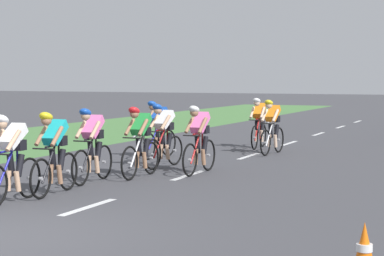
# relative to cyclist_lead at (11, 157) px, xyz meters

# --- Properties ---
(grass_verge) EXTENTS (7.00, 60.00, 0.01)m
(grass_verge) POSITION_rel_cyclist_lead_xyz_m (-7.19, 11.84, -0.78)
(grass_verge) COLOR #4C7F42
(grass_verge) RESTS_ON ground
(lane_markings_centre) EXTENTS (0.14, 29.60, 0.01)m
(lane_markings_centre) POSITION_rel_cyclist_lead_xyz_m (1.39, 10.21, -0.78)
(lane_markings_centre) COLOR white
(lane_markings_centre) RESTS_ON ground
(cyclist_lead) EXTENTS (0.44, 1.72, 1.56)m
(cyclist_lead) POSITION_rel_cyclist_lead_xyz_m (0.00, 0.00, 0.00)
(cyclist_lead) COLOR black
(cyclist_lead) RESTS_ON ground
(cyclist_second) EXTENTS (0.45, 1.72, 1.56)m
(cyclist_second) POSITION_rel_cyclist_lead_xyz_m (0.17, 0.98, 0.00)
(cyclist_second) COLOR black
(cyclist_second) RESTS_ON ground
(cyclist_third) EXTENTS (0.44, 1.72, 1.56)m
(cyclist_third) POSITION_rel_cyclist_lead_xyz_m (0.02, 2.50, 0.00)
(cyclist_third) COLOR black
(cyclist_third) RESTS_ON ground
(cyclist_fourth) EXTENTS (0.42, 1.72, 1.56)m
(cyclist_fourth) POSITION_rel_cyclist_lead_xyz_m (0.57, 3.53, 0.00)
(cyclist_fourth) COLOR black
(cyclist_fourth) RESTS_ON ground
(cyclist_fifth) EXTENTS (0.45, 1.72, 1.56)m
(cyclist_fifth) POSITION_rel_cyclist_lead_xyz_m (0.32, 5.17, 0.00)
(cyclist_fifth) COLOR black
(cyclist_fifth) RESTS_ON ground
(cyclist_sixth) EXTENTS (0.42, 1.72, 1.56)m
(cyclist_sixth) POSITION_rel_cyclist_lead_xyz_m (1.51, 4.56, 0.00)
(cyclist_sixth) COLOR black
(cyclist_sixth) RESTS_ON ground
(cyclist_seventh) EXTENTS (0.45, 1.72, 1.56)m
(cyclist_seventh) POSITION_rel_cyclist_lead_xyz_m (-0.67, 6.82, 0.00)
(cyclist_seventh) COLOR black
(cyclist_seventh) RESTS_ON ground
(cyclist_eighth) EXTENTS (0.44, 1.72, 1.56)m
(cyclist_eighth) POSITION_rel_cyclist_lead_xyz_m (1.82, 8.94, 0.00)
(cyclist_eighth) COLOR black
(cyclist_eighth) RESTS_ON ground
(cyclist_ninth) EXTENTS (0.43, 1.72, 1.56)m
(cyclist_ninth) POSITION_rel_cyclist_lead_xyz_m (0.98, 10.30, 0.00)
(cyclist_ninth) COLOR black
(cyclist_ninth) RESTS_ON ground
(traffic_cone_far) EXTENTS (0.36, 0.36, 0.64)m
(traffic_cone_far) POSITION_rel_cyclist_lead_xyz_m (6.29, -2.15, -0.48)
(traffic_cone_far) COLOR black
(traffic_cone_far) RESTS_ON ground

